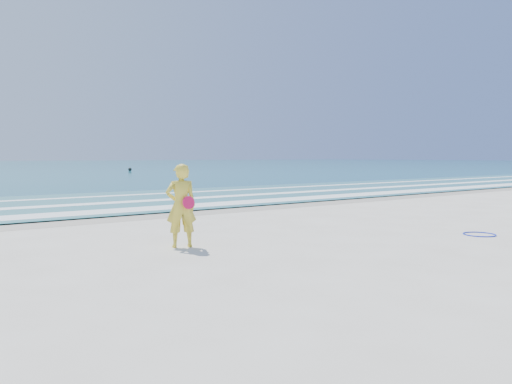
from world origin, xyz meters
TOP-DOWN VIEW (x-y plane):
  - ground at (0.00, 0.00)m, footprint 400.00×400.00m
  - wet_sand at (0.00, 9.00)m, footprint 400.00×2.40m
  - shallow at (0.00, 14.00)m, footprint 400.00×10.00m
  - foam_near at (0.00, 10.30)m, footprint 400.00×1.40m
  - foam_mid at (0.00, 13.20)m, footprint 400.00×0.90m
  - foam_far at (0.00, 16.50)m, footprint 400.00×0.60m
  - hoop at (4.34, 0.43)m, footprint 0.81×0.81m
  - buoy at (16.70, 52.66)m, footprint 0.43×0.43m
  - woman at (-2.20, 3.23)m, footprint 0.73×0.59m

SIDE VIEW (x-z plane):
  - ground at x=0.00m, z-range 0.00..0.00m
  - wet_sand at x=0.00m, z-range 0.00..0.00m
  - hoop at x=4.34m, z-range 0.00..0.03m
  - shallow at x=0.00m, z-range 0.04..0.05m
  - foam_near at x=0.00m, z-range 0.05..0.06m
  - foam_mid at x=0.00m, z-range 0.05..0.06m
  - foam_far at x=0.00m, z-range 0.05..0.06m
  - buoy at x=16.70m, z-range 0.04..0.47m
  - woman at x=-2.20m, z-range 0.00..1.74m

